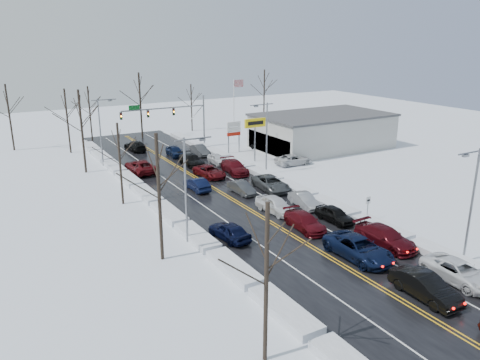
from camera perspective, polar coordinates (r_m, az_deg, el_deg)
ground at (r=47.11m, az=1.12°, el=-3.62°), size 160.00×160.00×0.00m
road_surface at (r=48.73m, az=-0.09°, el=-2.89°), size 14.00×84.00×0.01m
snow_bank_left at (r=45.68m, az=-8.42°, el=-4.49°), size 1.75×72.00×0.57m
snow_bank_right at (r=52.70m, az=7.10°, el=-1.47°), size 1.75×72.00×0.57m
traffic_signal_mast at (r=71.64m, az=-8.12°, el=7.94°), size 13.28×0.39×8.00m
tires_plus_sign at (r=64.26m, az=1.85°, el=6.62°), size 3.20×0.34×6.00m
used_vehicles_sign at (r=69.66m, az=-0.77°, el=6.05°), size 2.20×0.22×4.65m
speed_limit_sign at (r=45.47m, az=15.34°, el=-2.84°), size 0.55×0.09×2.35m
flagpole at (r=78.38m, az=-0.64°, el=9.21°), size 1.87×1.20×10.00m
dealership_building at (r=74.07m, az=9.97°, el=5.93°), size 20.40×12.40×5.30m
streetlight_se at (r=38.49m, az=26.35°, el=-1.89°), size 3.20×0.25×9.00m
streetlight_ne at (r=58.07m, az=3.11°, el=5.80°), size 3.20×0.25×9.00m
streetlight_sw at (r=38.42m, az=-6.40°, el=-0.19°), size 3.20×0.25×9.00m
streetlight_nw at (r=64.43m, az=-16.53°, el=6.24°), size 3.20×0.25×9.00m
tree_left_a at (r=23.67m, az=3.28°, el=-8.90°), size 3.60×3.60×9.00m
tree_left_b at (r=35.04m, az=-9.97°, el=0.81°), size 4.00×4.00×10.00m
tree_left_c at (r=48.56m, az=-14.55°, el=3.79°), size 3.40×3.40×8.50m
tree_left_d at (r=61.57m, az=-18.87°, el=7.47°), size 4.20×4.20×10.50m
tree_left_e at (r=73.43m, az=-20.43°, el=8.18°), size 3.80×3.80×9.50m
tree_far_a at (r=78.50m, az=-26.45°, el=8.25°), size 4.00×4.00×10.00m
tree_far_b at (r=81.18m, az=-17.94°, el=8.93°), size 3.60×3.60×9.00m
tree_far_c at (r=81.14m, az=-12.12°, el=10.36°), size 4.40×4.40×11.00m
tree_far_d at (r=86.29m, az=-5.97°, el=9.86°), size 3.40×3.40×8.50m
tree_far_e at (r=94.14m, az=2.97°, el=11.38°), size 4.20×4.20×10.50m
queued_car_1 at (r=34.37m, az=21.50°, el=-13.19°), size 1.93×5.11×1.66m
queued_car_2 at (r=38.38m, az=14.17°, el=-9.18°), size 2.89×6.12×1.69m
queued_car_3 at (r=42.85m, az=7.88°, el=-5.95°), size 2.37×5.14×1.46m
queued_car_4 at (r=46.47m, az=4.32°, el=-3.96°), size 2.36×4.96×1.64m
queued_car_5 at (r=51.86m, az=0.18°, el=-1.64°), size 1.60×4.13×1.34m
queued_car_6 at (r=58.07m, az=-3.72°, el=0.38°), size 2.82×5.26×1.41m
queued_car_7 at (r=63.37m, az=-5.91°, el=1.76°), size 2.18×5.26×1.52m
queued_car_8 at (r=68.73m, az=-7.91°, el=2.90°), size 2.03×4.54×1.51m
queued_car_10 at (r=37.34m, az=25.00°, el=-11.14°), size 2.61×5.47×1.51m
queued_car_11 at (r=40.99m, az=17.18°, el=-7.69°), size 2.56×5.72×1.63m
queued_car_12 at (r=44.98m, az=11.43°, el=-5.00°), size 1.87×4.32×1.45m
queued_car_13 at (r=48.27m, az=7.80°, el=-3.26°), size 1.97×4.49×1.43m
queued_car_14 at (r=53.17m, az=3.75°, el=-1.20°), size 3.14×5.88×1.57m
queued_car_15 at (r=59.65m, az=-0.66°, el=0.87°), size 2.85×5.71×1.59m
queued_car_16 at (r=63.94m, az=-2.75°, el=1.97°), size 1.70×4.03×1.36m
queued_car_17 at (r=68.97m, az=-4.89°, el=3.05°), size 1.64×4.47×1.46m
oncoming_car_0 at (r=53.17m, az=-5.22°, el=-1.24°), size 1.53×4.34×1.43m
oncoming_car_1 at (r=61.07m, az=-11.99°, el=0.88°), size 2.95×6.04×1.65m
oncoming_car_2 at (r=73.25m, az=-12.60°, el=3.53°), size 2.50×5.31×1.50m
oncoming_car_3 at (r=40.44m, az=-1.29°, el=-7.23°), size 2.37×4.70×1.54m
parked_car_0 at (r=63.87m, az=6.51°, el=1.86°), size 5.28×2.71×1.43m
parked_car_1 at (r=69.43m, az=5.95°, el=3.11°), size 3.11×6.13×1.70m
parked_car_2 at (r=71.65m, az=2.72°, el=3.62°), size 2.05×4.49×1.49m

